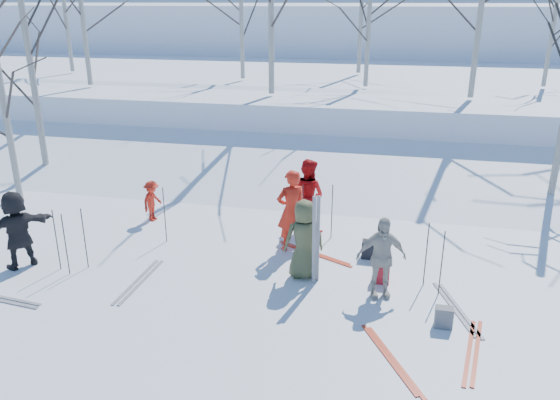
% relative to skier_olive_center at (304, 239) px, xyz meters
% --- Properties ---
extents(ground, '(120.00, 120.00, 0.00)m').
position_rel_skier_olive_center_xyz_m(ground, '(-0.69, -0.62, -0.83)').
color(ground, white).
rests_on(ground, ground).
extents(snow_ramp, '(70.00, 9.49, 4.12)m').
position_rel_skier_olive_center_xyz_m(snow_ramp, '(-0.69, 6.38, -0.68)').
color(snow_ramp, white).
rests_on(snow_ramp, ground).
extents(snow_plateau, '(70.00, 18.00, 2.20)m').
position_rel_skier_olive_center_xyz_m(snow_plateau, '(-0.69, 16.38, 0.17)').
color(snow_plateau, white).
rests_on(snow_plateau, ground).
extents(far_hill, '(90.00, 30.00, 6.00)m').
position_rel_skier_olive_center_xyz_m(far_hill, '(-0.69, 37.38, 1.17)').
color(far_hill, white).
rests_on(far_hill, ground).
extents(skier_olive_center, '(0.93, 0.75, 1.66)m').
position_rel_skier_olive_center_xyz_m(skier_olive_center, '(0.00, 0.00, 0.00)').
color(skier_olive_center, '#464C2D').
rests_on(skier_olive_center, ground).
extents(skier_red_north, '(0.82, 0.75, 1.88)m').
position_rel_skier_olive_center_xyz_m(skier_red_north, '(-0.50, 1.22, 0.11)').
color(skier_red_north, red).
rests_on(skier_red_north, ground).
extents(skier_redor_behind, '(1.11, 1.04, 1.82)m').
position_rel_skier_olive_center_xyz_m(skier_redor_behind, '(-0.32, 2.38, 0.08)').
color(skier_redor_behind, '#B80E0F').
rests_on(skier_redor_behind, ground).
extents(skier_red_seated, '(0.49, 0.74, 1.06)m').
position_rel_skier_olive_center_xyz_m(skier_red_seated, '(-4.31, 2.18, -0.30)').
color(skier_red_seated, red).
rests_on(skier_red_seated, ground).
extents(skier_cream_east, '(1.02, 0.64, 1.62)m').
position_rel_skier_olive_center_xyz_m(skier_cream_east, '(1.55, -0.46, -0.02)').
color(skier_cream_east, beige).
rests_on(skier_cream_east, ground).
extents(skier_grey_west, '(1.35, 1.54, 1.69)m').
position_rel_skier_olive_center_xyz_m(skier_grey_west, '(-5.94, -0.81, 0.02)').
color(skier_grey_west, black).
rests_on(skier_grey_west, ground).
extents(dog, '(0.60, 0.57, 0.48)m').
position_rel_skier_olive_center_xyz_m(dog, '(0.06, 0.17, -0.59)').
color(dog, black).
rests_on(dog, ground).
extents(upright_ski_left, '(0.07, 0.16, 1.90)m').
position_rel_skier_olive_center_xyz_m(upright_ski_left, '(0.25, -0.30, 0.12)').
color(upright_ski_left, silver).
rests_on(upright_ski_left, ground).
extents(upright_ski_right, '(0.10, 0.23, 1.89)m').
position_rel_skier_olive_center_xyz_m(upright_ski_right, '(0.31, -0.23, 0.12)').
color(upright_ski_right, silver).
rests_on(upright_ski_right, ground).
extents(ski_pair_a, '(1.33, 2.02, 0.02)m').
position_rel_skier_olive_center_xyz_m(ski_pair_a, '(2.98, -0.67, -0.82)').
color(ski_pair_a, silver).
rests_on(ski_pair_a, ground).
extents(ski_pair_b, '(1.78, 2.07, 0.02)m').
position_rel_skier_olive_center_xyz_m(ski_pair_b, '(1.84, -2.44, -0.82)').
color(ski_pair_b, red).
rests_on(ski_pair_b, ground).
extents(ski_pair_c, '(0.28, 1.91, 0.02)m').
position_rel_skier_olive_center_xyz_m(ski_pair_c, '(-3.20, -0.95, -0.82)').
color(ski_pair_c, silver).
rests_on(ski_pair_c, ground).
extents(ski_pair_e, '(1.73, 2.06, 0.02)m').
position_rel_skier_olive_center_xyz_m(ski_pair_e, '(0.07, 1.07, -0.82)').
color(ski_pair_e, red).
rests_on(ski_pair_e, ground).
extents(ski_pair_f, '(0.87, 1.97, 0.02)m').
position_rel_skier_olive_center_xyz_m(ski_pair_f, '(3.12, -1.96, -0.82)').
color(ski_pair_f, red).
rests_on(ski_pair_f, ground).
extents(ski_pole_a, '(0.02, 0.02, 1.34)m').
position_rel_skier_olive_center_xyz_m(ski_pole_a, '(-3.45, 1.01, -0.16)').
color(ski_pole_a, black).
rests_on(ski_pole_a, ground).
extents(ski_pole_b, '(0.02, 0.02, 1.34)m').
position_rel_skier_olive_center_xyz_m(ski_pole_b, '(2.67, -0.20, -0.16)').
color(ski_pole_b, black).
rests_on(ski_pole_b, ground).
extents(ski_pole_c, '(0.02, 0.02, 1.34)m').
position_rel_skier_olive_center_xyz_m(ski_pole_c, '(-0.36, 1.86, -0.16)').
color(ski_pole_c, black).
rests_on(ski_pole_c, ground).
extents(ski_pole_d, '(0.02, 0.02, 1.34)m').
position_rel_skier_olive_center_xyz_m(ski_pole_d, '(2.40, 0.14, -0.16)').
color(ski_pole_d, black).
rests_on(ski_pole_d, ground).
extents(ski_pole_e, '(0.02, 0.02, 1.34)m').
position_rel_skier_olive_center_xyz_m(ski_pole_e, '(-4.54, -0.59, -0.16)').
color(ski_pole_e, black).
rests_on(ski_pole_e, ground).
extents(ski_pole_f, '(0.02, 0.02, 1.34)m').
position_rel_skier_olive_center_xyz_m(ski_pole_f, '(0.31, 2.02, -0.16)').
color(ski_pole_f, black).
rests_on(ski_pole_f, ground).
extents(ski_pole_g, '(0.02, 0.02, 1.34)m').
position_rel_skier_olive_center_xyz_m(ski_pole_g, '(-5.07, -0.79, -0.16)').
color(ski_pole_g, black).
rests_on(ski_pole_g, ground).
extents(ski_pole_h, '(0.02, 0.02, 1.34)m').
position_rel_skier_olive_center_xyz_m(ski_pole_h, '(-4.76, -0.94, -0.16)').
color(ski_pole_h, black).
rests_on(ski_pole_h, ground).
extents(backpack_red, '(0.32, 0.22, 0.42)m').
position_rel_skier_olive_center_xyz_m(backpack_red, '(1.57, 0.07, -0.62)').
color(backpack_red, '#AC1A24').
rests_on(backpack_red, ground).
extents(backpack_grey, '(0.30, 0.20, 0.38)m').
position_rel_skier_olive_center_xyz_m(backpack_grey, '(2.69, -1.32, -0.64)').
color(backpack_grey, slate).
rests_on(backpack_grey, ground).
extents(backpack_dark, '(0.34, 0.24, 0.40)m').
position_rel_skier_olive_center_xyz_m(backpack_dark, '(1.27, 1.15, -0.63)').
color(backpack_dark, black).
rests_on(backpack_dark, ground).
extents(birch_plateau_b, '(4.40, 4.40, 5.43)m').
position_rel_skier_olive_center_xyz_m(birch_plateau_b, '(-0.25, 15.86, 4.09)').
color(birch_plateau_b, silver).
rests_on(birch_plateau_b, snow_plateau).
extents(birch_plateau_c, '(3.90, 3.90, 4.72)m').
position_rel_skier_olive_center_xyz_m(birch_plateau_c, '(0.36, 11.68, 3.73)').
color(birch_plateau_c, silver).
rests_on(birch_plateau_c, snow_plateau).
extents(birch_plateau_f, '(3.35, 3.35, 3.92)m').
position_rel_skier_olive_center_xyz_m(birch_plateau_f, '(7.09, 13.12, 3.33)').
color(birch_plateau_f, silver).
rests_on(birch_plateau_f, snow_plateau).
extents(birch_plateau_g, '(3.76, 3.76, 4.52)m').
position_rel_skier_olive_center_xyz_m(birch_plateau_g, '(-4.91, 12.86, 3.63)').
color(birch_plateau_g, silver).
rests_on(birch_plateau_g, snow_plateau).
extents(birch_plateau_h, '(4.85, 4.85, 6.07)m').
position_rel_skier_olive_center_xyz_m(birch_plateau_h, '(4.06, 9.88, 4.41)').
color(birch_plateau_h, silver).
rests_on(birch_plateau_h, snow_plateau).
extents(birch_plateau_i, '(4.54, 4.54, 5.63)m').
position_rel_skier_olive_center_xyz_m(birch_plateau_i, '(-10.27, 9.77, 4.19)').
color(birch_plateau_i, silver).
rests_on(birch_plateau_i, snow_plateau).
extents(birch_plateau_j, '(4.22, 4.22, 5.17)m').
position_rel_skier_olive_center_xyz_m(birch_plateau_j, '(-13.39, 13.53, 3.96)').
color(birch_plateau_j, silver).
rests_on(birch_plateau_j, snow_plateau).
extents(birch_edge_a, '(4.17, 4.17, 5.10)m').
position_rel_skier_olive_center_xyz_m(birch_edge_a, '(-8.72, 2.86, 1.72)').
color(birch_edge_a, silver).
rests_on(birch_edge_a, ground).
extents(birch_edge_d, '(5.03, 5.03, 6.32)m').
position_rel_skier_olive_center_xyz_m(birch_edge_d, '(-9.22, 4.89, 2.33)').
color(birch_edge_d, silver).
rests_on(birch_edge_d, ground).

